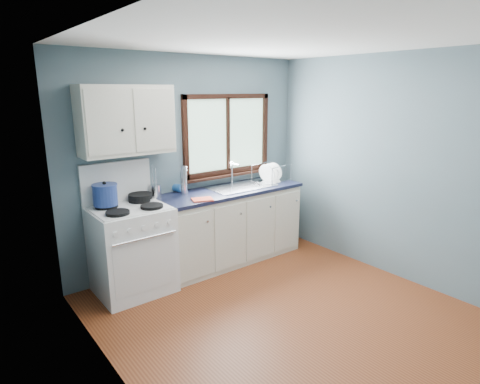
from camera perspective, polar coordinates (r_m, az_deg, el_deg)
floor at (r=4.01m, az=7.75°, el=-17.59°), size 3.20×3.60×0.02m
ceiling at (r=3.43m, az=9.26°, el=21.04°), size 3.20×3.60×0.02m
wall_back at (r=4.90m, az=-7.05°, el=4.26°), size 3.20×0.02×2.50m
wall_left at (r=2.63m, az=-16.72°, el=-5.14°), size 0.02×3.60×2.50m
wall_right at (r=4.78m, az=21.93°, el=3.07°), size 0.02×3.60×2.50m
gas_range at (r=4.41m, az=-15.14°, el=-7.56°), size 0.76×0.69×1.36m
base_cabinets at (r=5.05m, az=-1.41°, el=-5.20°), size 1.85×0.60×0.88m
countertop at (r=4.91m, az=-1.44°, el=0.19°), size 1.89×0.64×0.04m
sink at (r=5.02m, az=0.21°, el=0.05°), size 0.84×0.46×0.44m
window at (r=5.13m, az=-1.74°, el=7.35°), size 1.36×0.10×1.03m
upper_cabinets at (r=4.29m, az=-15.86°, el=9.81°), size 0.95×0.35×0.70m
skillet at (r=4.46m, az=-13.96°, el=-0.56°), size 0.41×0.32×0.05m
stockpot at (r=4.28m, az=-18.63°, el=-0.33°), size 0.32×0.32×0.25m
utensil_crock at (r=4.59m, az=-11.91°, el=0.14°), size 0.13×0.13×0.38m
thermos at (r=4.66m, az=-8.01°, el=1.67°), size 0.10×0.10×0.34m
soap_bottle at (r=4.75m, az=-8.35°, el=1.39°), size 0.12×0.12×0.25m
dish_towel at (r=4.43m, az=-5.37°, el=-1.06°), size 0.27×0.23×0.02m
dish_rack at (r=5.34m, az=4.44°, el=2.23°), size 0.52×0.44×0.24m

